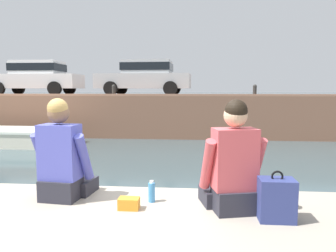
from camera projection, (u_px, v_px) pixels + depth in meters
The scene contains 12 objects.
ground_plane at pixel (167, 168), 8.19m from camera, with size 400.00×400.00×0.00m, color #3D5156.
far_quay_wall at pixel (182, 113), 15.62m from camera, with size 60.00×6.00×1.69m, color brown.
far_wall_coping at pixel (178, 95), 12.67m from camera, with size 60.00×0.24×0.08m, color #9F6C52.
car_leftmost_white at pixel (36, 76), 15.05m from camera, with size 4.17×1.96×1.54m.
car_left_inner_silver at pixel (145, 76), 14.60m from camera, with size 4.19×1.99×1.54m.
mooring_bollard_mid at pixel (114, 90), 13.00m from camera, with size 0.15×0.15×0.45m.
mooring_bollard_east at pixel (255, 90), 12.51m from camera, with size 0.15×0.15×0.45m.
person_seated_left at pixel (63, 160), 3.13m from camera, with size 0.56×0.56×0.97m.
person_seated_right at pixel (233, 168), 2.82m from camera, with size 0.58×0.60×0.97m.
bottle_drink at pixel (152, 192), 3.05m from camera, with size 0.06×0.06×0.20m.
backpack_on_ledge at pixel (276, 200), 2.62m from camera, with size 0.28×0.24×0.41m.
snack_bag at pixel (129, 203), 2.87m from camera, with size 0.18×0.12×0.10m, color orange.
Camera 1 is at (0.74, -3.38, 1.95)m, focal length 35.00 mm.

